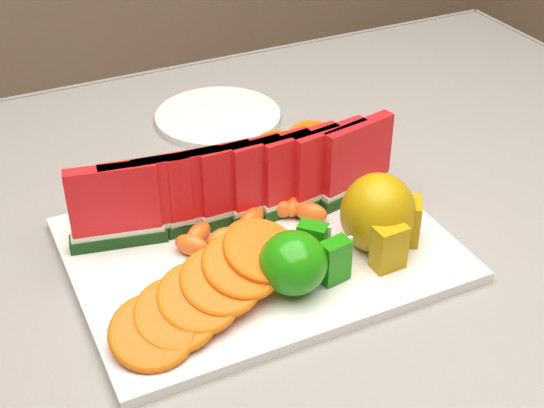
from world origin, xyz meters
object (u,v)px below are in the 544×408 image
(pear_cluster, at_px, (380,216))
(side_plate, at_px, (218,117))
(platter, at_px, (259,249))
(apple_cluster, at_px, (298,261))

(pear_cluster, xyz_separation_m, side_plate, (-0.04, 0.36, -0.05))
(platter, distance_m, pear_cluster, 0.14)
(platter, distance_m, side_plate, 0.32)
(side_plate, bearing_deg, apple_cluster, -100.32)
(platter, bearing_deg, pear_cluster, -25.36)
(platter, relative_size, pear_cluster, 3.77)
(side_plate, bearing_deg, pear_cluster, -83.72)
(platter, xyz_separation_m, side_plate, (0.08, 0.31, -0.00))
(apple_cluster, bearing_deg, pear_cluster, 12.32)
(pear_cluster, relative_size, side_plate, 0.50)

